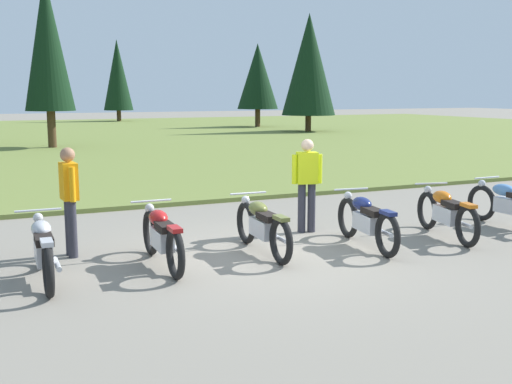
{
  "coord_description": "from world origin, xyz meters",
  "views": [
    {
      "loc": [
        -4.08,
        -8.42,
        2.48
      ],
      "look_at": [
        0.0,
        0.6,
        0.9
      ],
      "focal_mm": 43.86,
      "sensor_mm": 36.0,
      "label": 1
    }
  ],
  "objects": [
    {
      "name": "motorcycle_red",
      "position": [
        -1.7,
        0.12,
        0.44
      ],
      "size": [
        0.62,
        2.1,
        0.88
      ],
      "color": "black",
      "rests_on": "ground"
    },
    {
      "name": "rider_checking_bike",
      "position": [
        -2.81,
        1.22,
        0.95
      ],
      "size": [
        0.25,
        0.55,
        1.67
      ],
      "color": "#2D2D38",
      "rests_on": "ground"
    },
    {
      "name": "motorcycle_olive",
      "position": [
        -0.08,
        0.18,
        0.44
      ],
      "size": [
        0.62,
        2.1,
        0.88
      ],
      "color": "black",
      "rests_on": "ground"
    },
    {
      "name": "motorcycle_silver",
      "position": [
        -3.34,
        0.03,
        0.44
      ],
      "size": [
        0.62,
        2.1,
        0.88
      ],
      "color": "black",
      "rests_on": "ground"
    },
    {
      "name": "motorcycle_sky_blue",
      "position": [
        4.9,
        0.01,
        0.44
      ],
      "size": [
        0.62,
        2.1,
        0.88
      ],
      "color": "black",
      "rests_on": "ground"
    },
    {
      "name": "rider_in_hivis_vest",
      "position": [
        1.27,
        1.21,
        0.95
      ],
      "size": [
        0.54,
        0.3,
        1.67
      ],
      "color": "#2D2D38",
      "rests_on": "ground"
    },
    {
      "name": "motorcycle_navy",
      "position": [
        1.63,
        -0.13,
        0.44
      ],
      "size": [
        0.62,
        2.09,
        0.88
      ],
      "color": "black",
      "rests_on": "ground"
    },
    {
      "name": "grass_moorland",
      "position": [
        0.0,
        26.6,
        0.05
      ],
      "size": [
        80.0,
        44.0,
        0.1
      ],
      "primitive_type": "cube",
      "color": "olive",
      "rests_on": "ground"
    },
    {
      "name": "ground_plane",
      "position": [
        0.0,
        0.0,
        0.0
      ],
      "size": [
        140.0,
        140.0,
        0.0
      ],
      "primitive_type": "plane",
      "color": "gray"
    },
    {
      "name": "motorcycle_orange",
      "position": [
        3.25,
        -0.16,
        0.44
      ],
      "size": [
        0.72,
        2.07,
        0.88
      ],
      "color": "black",
      "rests_on": "ground"
    }
  ]
}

